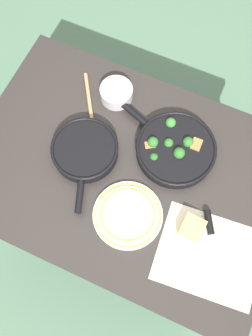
{
  "coord_description": "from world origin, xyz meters",
  "views": [
    {
      "loc": [
        0.19,
        -0.42,
        2.01
      ],
      "look_at": [
        0.0,
        0.0,
        0.75
      ],
      "focal_mm": 40.0,
      "sensor_mm": 36.0,
      "label": 1
    }
  ],
  "objects_px": {
    "grater_knife": "(212,239)",
    "cheese_block": "(192,228)",
    "dinner_plate_stack": "(128,215)",
    "skillet_eggs": "(85,151)",
    "wooden_spoon": "(92,122)",
    "prep_bowl_steel": "(116,93)",
    "skillet_broccoli": "(175,148)"
  },
  "relations": [
    {
      "from": "grater_knife",
      "to": "cheese_block",
      "type": "xyz_separation_m",
      "value": [
        -0.08,
        0.0,
        0.02
      ]
    },
    {
      "from": "dinner_plate_stack",
      "to": "skillet_eggs",
      "type": "bearing_deg",
      "value": 148.29
    },
    {
      "from": "cheese_block",
      "to": "skillet_eggs",
      "type": "bearing_deg",
      "value": 167.39
    },
    {
      "from": "skillet_eggs",
      "to": "wooden_spoon",
      "type": "height_order",
      "value": "skillet_eggs"
    },
    {
      "from": "skillet_eggs",
      "to": "wooden_spoon",
      "type": "xyz_separation_m",
      "value": [
        -0.03,
        0.13,
        -0.02
      ]
    },
    {
      "from": "wooden_spoon",
      "to": "prep_bowl_steel",
      "type": "height_order",
      "value": "prep_bowl_steel"
    },
    {
      "from": "skillet_eggs",
      "to": "skillet_broccoli",
      "type": "bearing_deg",
      "value": 95.43
    },
    {
      "from": "grater_knife",
      "to": "cheese_block",
      "type": "height_order",
      "value": "cheese_block"
    },
    {
      "from": "prep_bowl_steel",
      "to": "cheese_block",
      "type": "bearing_deg",
      "value": -39.29
    },
    {
      "from": "cheese_block",
      "to": "dinner_plate_stack",
      "type": "relative_size",
      "value": 0.33
    },
    {
      "from": "wooden_spoon",
      "to": "prep_bowl_steel",
      "type": "relative_size",
      "value": 2.45
    },
    {
      "from": "wooden_spoon",
      "to": "skillet_eggs",
      "type": "bearing_deg",
      "value": -18.46
    },
    {
      "from": "skillet_broccoli",
      "to": "cheese_block",
      "type": "bearing_deg",
      "value": 142.35
    },
    {
      "from": "skillet_broccoli",
      "to": "wooden_spoon",
      "type": "distance_m",
      "value": 0.33
    },
    {
      "from": "grater_knife",
      "to": "prep_bowl_steel",
      "type": "relative_size",
      "value": 2.06
    },
    {
      "from": "skillet_eggs",
      "to": "dinner_plate_stack",
      "type": "relative_size",
      "value": 1.41
    },
    {
      "from": "skillet_eggs",
      "to": "prep_bowl_steel",
      "type": "relative_size",
      "value": 2.73
    },
    {
      "from": "skillet_broccoli",
      "to": "cheese_block",
      "type": "relative_size",
      "value": 5.08
    },
    {
      "from": "wooden_spoon",
      "to": "dinner_plate_stack",
      "type": "distance_m",
      "value": 0.38
    },
    {
      "from": "wooden_spoon",
      "to": "cheese_block",
      "type": "bearing_deg",
      "value": 32.08
    },
    {
      "from": "grater_knife",
      "to": "dinner_plate_stack",
      "type": "relative_size",
      "value": 1.07
    },
    {
      "from": "grater_knife",
      "to": "dinner_plate_stack",
      "type": "distance_m",
      "value": 0.3
    },
    {
      "from": "skillet_eggs",
      "to": "prep_bowl_steel",
      "type": "xyz_separation_m",
      "value": [
        0.0,
        0.27,
        0.0
      ]
    },
    {
      "from": "dinner_plate_stack",
      "to": "prep_bowl_steel",
      "type": "bearing_deg",
      "value": 119.38
    },
    {
      "from": "wooden_spoon",
      "to": "cheese_block",
      "type": "height_order",
      "value": "cheese_block"
    },
    {
      "from": "cheese_block",
      "to": "prep_bowl_steel",
      "type": "xyz_separation_m",
      "value": [
        -0.45,
        0.37,
        0.0
      ]
    },
    {
      "from": "cheese_block",
      "to": "wooden_spoon",
      "type": "bearing_deg",
      "value": 155.01
    },
    {
      "from": "wooden_spoon",
      "to": "grater_knife",
      "type": "height_order",
      "value": "grater_knife"
    },
    {
      "from": "cheese_block",
      "to": "dinner_plate_stack",
      "type": "bearing_deg",
      "value": -168.42
    },
    {
      "from": "wooden_spoon",
      "to": "prep_bowl_steel",
      "type": "bearing_deg",
      "value": 132.58
    },
    {
      "from": "skillet_broccoli",
      "to": "cheese_block",
      "type": "height_order",
      "value": "skillet_broccoli"
    },
    {
      "from": "grater_knife",
      "to": "prep_bowl_steel",
      "type": "bearing_deg",
      "value": -155.48
    }
  ]
}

